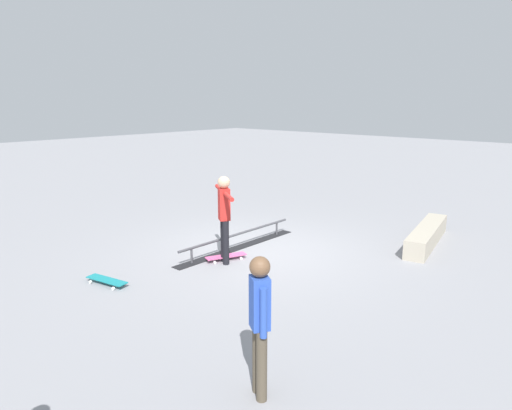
% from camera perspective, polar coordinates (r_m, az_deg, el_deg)
% --- Properties ---
extents(ground_plane, '(60.00, 60.00, 0.00)m').
position_cam_1_polar(ground_plane, '(9.34, 0.23, -5.94)').
color(ground_plane, gray).
extents(grind_rail, '(3.31, 0.25, 0.33)m').
position_cam_1_polar(grind_rail, '(9.59, -2.23, -4.56)').
color(grind_rail, black).
rests_on(grind_rail, ground_plane).
extents(skate_ledge, '(2.61, 0.91, 0.39)m').
position_cam_1_polar(skate_ledge, '(10.47, 20.51, -3.57)').
color(skate_ledge, '#B2A893').
rests_on(skate_ledge, ground_plane).
extents(skater_main, '(0.78, 1.18, 1.67)m').
position_cam_1_polar(skater_main, '(8.52, -3.98, -1.04)').
color(skater_main, black).
rests_on(skater_main, ground_plane).
extents(skateboard_main, '(0.81, 0.50, 0.09)m').
position_cam_1_polar(skateboard_main, '(8.92, -3.77, -6.40)').
color(skateboard_main, '#E05993').
rests_on(skateboard_main, ground_plane).
extents(bystander_blue_shirt, '(0.26, 0.33, 1.54)m').
position_cam_1_polar(bystander_blue_shirt, '(4.75, 0.47, -14.08)').
color(bystander_blue_shirt, brown).
rests_on(bystander_blue_shirt, ground_plane).
extents(loose_skateboard_teal, '(0.37, 0.82, 0.09)m').
position_cam_1_polar(loose_skateboard_teal, '(8.17, -18.10, -8.90)').
color(loose_skateboard_teal, teal).
rests_on(loose_skateboard_teal, ground_plane).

